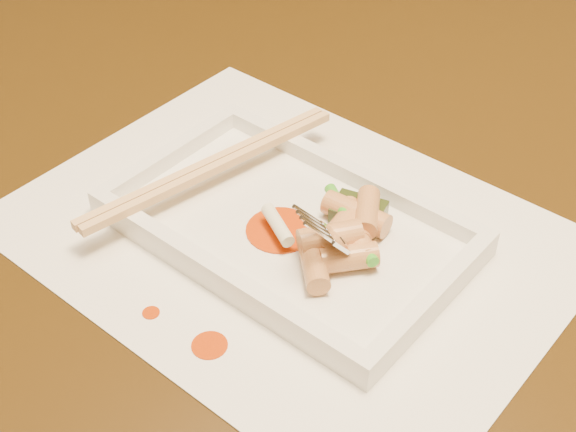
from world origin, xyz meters
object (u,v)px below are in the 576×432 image
Objects in this scene: chopstick_a at (207,164)px; fork at (388,173)px; table at (325,271)px; plate_base at (288,230)px; placemat at (288,235)px.

fork is at bearing 6.75° from chopstick_a.
chopstick_a is at bearing -173.25° from fork.
table is at bearing 46.71° from chopstick_a.
table is 0.13m from plate_base.
plate_base is at bearing -165.58° from fork.
plate_base reaches higher than table.
table is 5.38× the size of plate_base.
table is at bearing 148.72° from fork.
plate_base reaches higher than placemat.
plate_base is (0.02, -0.07, 0.11)m from table.
fork reaches higher than placemat.
plate_base is 0.08m from chopstick_a.
plate_base is 1.13× the size of chopstick_a.
chopstick_a is at bearing -133.29° from table.
plate_base is 1.86× the size of fork.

